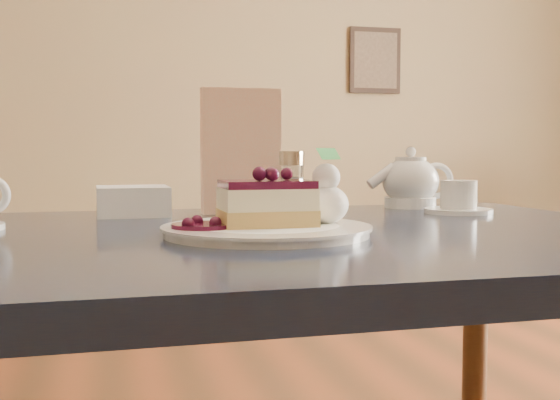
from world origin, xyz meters
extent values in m
cube|color=tan|center=(0.00, 5.00, 1.50)|extent=(8.00, 0.02, 3.00)
cube|color=black|center=(1.80, 4.97, 1.60)|extent=(0.45, 0.03, 0.55)
cube|color=black|center=(-0.23, 0.26, 0.71)|extent=(1.18, 0.80, 0.04)
cylinder|color=#462514|center=(0.29, 0.59, 0.34)|extent=(0.05, 0.05, 0.69)
cylinder|color=white|center=(-0.23, 0.21, 0.73)|extent=(0.26, 0.26, 0.01)
cube|color=#EFBC63|center=(-0.23, 0.21, 0.75)|extent=(0.12, 0.08, 0.02)
cube|color=#FFF6C4|center=(-0.23, 0.21, 0.77)|extent=(0.12, 0.08, 0.03)
cube|color=#441330|center=(-0.23, 0.21, 0.79)|extent=(0.11, 0.08, 0.01)
ellipsoid|color=white|center=(-0.15, 0.22, 0.76)|extent=(0.06, 0.06, 0.05)
cylinder|color=#441330|center=(-0.31, 0.20, 0.74)|extent=(0.08, 0.08, 0.01)
cylinder|color=white|center=(0.16, 0.44, 0.73)|extent=(0.12, 0.12, 0.01)
cylinder|color=white|center=(0.16, 0.44, 0.76)|extent=(0.06, 0.06, 0.05)
ellipsoid|color=white|center=(0.13, 0.57, 0.77)|extent=(0.11, 0.11, 0.09)
cylinder|color=white|center=(0.13, 0.57, 0.82)|extent=(0.06, 0.06, 0.01)
cylinder|color=white|center=(0.06, 0.57, 0.77)|extent=(0.06, 0.02, 0.05)
cube|color=beige|center=(-0.20, 0.53, 0.83)|extent=(0.14, 0.03, 0.21)
cylinder|color=white|center=(-0.12, 0.54, 0.77)|extent=(0.05, 0.05, 0.08)
cylinder|color=silver|center=(-0.12, 0.54, 0.82)|extent=(0.06, 0.06, 0.02)
cube|color=white|center=(-0.38, 0.53, 0.75)|extent=(0.12, 0.12, 0.05)
camera|label=1|loc=(-0.43, -0.65, 0.83)|focal=45.00mm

